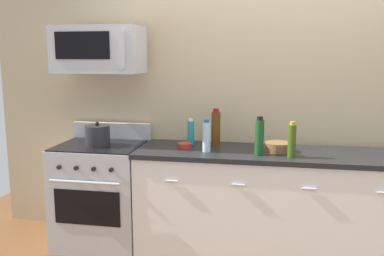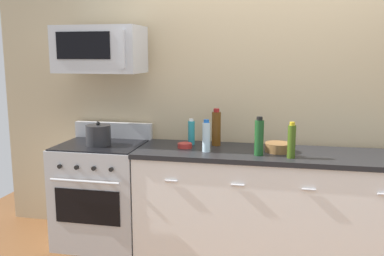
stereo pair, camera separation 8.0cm
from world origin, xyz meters
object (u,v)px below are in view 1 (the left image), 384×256
(bottle_dish_soap, at_px, (191,132))
(stockpot, at_px, (97,135))
(bottle_wine_amber, at_px, (216,128))
(bowl_red_small, at_px, (185,145))
(bowl_wooden_salad, at_px, (278,147))
(range_oven, at_px, (102,193))
(bottle_water_clear, at_px, (207,136))
(bottle_olive_oil, at_px, (292,141))
(bottle_wine_green, at_px, (259,137))
(microwave, at_px, (99,50))

(bottle_dish_soap, distance_m, stockpot, 0.82)
(bottle_wine_amber, xyz_separation_m, bowl_red_small, (-0.25, -0.15, -0.13))
(bottle_dish_soap, height_order, bowl_red_small, bottle_dish_soap)
(bowl_wooden_salad, xyz_separation_m, stockpot, (-1.55, -0.07, 0.05))
(range_oven, distance_m, bowl_red_small, 0.90)
(bottle_water_clear, height_order, bottle_olive_oil, bottle_olive_oil)
(bottle_wine_green, bearing_deg, bowl_red_small, 167.06)
(stockpot, bearing_deg, bottle_olive_oil, -4.28)
(bottle_wine_amber, xyz_separation_m, bowl_wooden_salad, (0.54, -0.14, -0.11))
(bottle_dish_soap, height_order, bottle_wine_green, bottle_wine_green)
(range_oven, relative_size, bowl_red_small, 8.61)
(bottle_wine_amber, relative_size, bowl_wooden_salad, 1.50)
(stockpot, bearing_deg, bottle_wine_amber, 11.50)
(range_oven, distance_m, bowl_wooden_salad, 1.62)
(bowl_red_small, bearing_deg, stockpot, -175.44)
(range_oven, relative_size, bowl_wooden_salad, 4.90)
(bowl_wooden_salad, height_order, bowl_red_small, bowl_wooden_salad)
(bottle_water_clear, xyz_separation_m, bowl_wooden_salad, (0.58, 0.12, -0.09))
(bottle_wine_amber, xyz_separation_m, bottle_water_clear, (-0.04, -0.25, -0.03))
(bottle_dish_soap, bearing_deg, bowl_red_small, -100.36)
(bottle_water_clear, xyz_separation_m, bowl_red_small, (-0.20, 0.11, -0.10))
(range_oven, relative_size, stockpot, 4.94)
(range_oven, distance_m, bottle_dish_soap, 0.98)
(bottle_wine_amber, bearing_deg, bowl_wooden_salad, -14.41)
(bottle_wine_amber, distance_m, bowl_red_small, 0.32)
(bottle_olive_oil, relative_size, stockpot, 1.30)
(bottle_water_clear, height_order, bowl_red_small, bottle_water_clear)
(stockpot, bearing_deg, bottle_water_clear, -2.79)
(microwave, height_order, bottle_water_clear, microwave)
(bottle_wine_green, bearing_deg, bowl_wooden_salad, 45.40)
(bottle_water_clear, bearing_deg, range_oven, 174.08)
(stockpot, bearing_deg, microwave, 89.87)
(bottle_olive_oil, relative_size, bowl_wooden_salad, 1.29)
(bottle_wine_green, bearing_deg, range_oven, 174.36)
(bottle_wine_amber, bearing_deg, bottle_water_clear, -99.83)
(bottle_dish_soap, relative_size, stockpot, 1.07)
(bottle_water_clear, bearing_deg, bowl_wooden_salad, 11.28)
(bottle_wine_amber, bearing_deg, range_oven, -171.42)
(bowl_wooden_salad, distance_m, bowl_red_small, 0.78)
(bottle_dish_soap, relative_size, bowl_wooden_salad, 1.06)
(range_oven, bearing_deg, bottle_dish_soap, 10.87)
(range_oven, xyz_separation_m, bottle_wine_amber, (1.01, 0.15, 0.61))
(range_oven, xyz_separation_m, bottle_olive_oil, (1.65, -0.18, 0.58))
(microwave, relative_size, bottle_dish_soap, 3.22)
(microwave, height_order, bottle_dish_soap, microwave)
(range_oven, bearing_deg, stockpot, -90.00)
(bottle_wine_green, relative_size, bowl_wooden_salad, 1.42)
(stockpot, bearing_deg, bowl_red_small, 4.56)
(range_oven, relative_size, bottle_wine_green, 3.46)
(range_oven, xyz_separation_m, microwave, (0.00, 0.04, 1.28))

